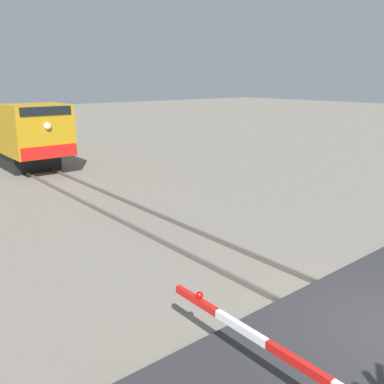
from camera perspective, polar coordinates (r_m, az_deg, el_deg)
locomotive at (r=29.32m, az=-24.13°, el=7.93°), size 3.03×15.16×3.73m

